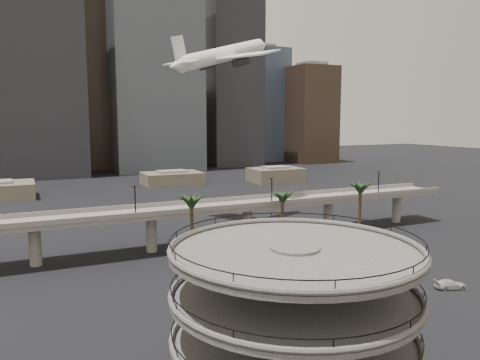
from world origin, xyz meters
name	(u,v)px	position (x,y,z in m)	size (l,w,h in m)	color
parking_ramp	(294,317)	(-13.00, -4.00, 9.84)	(22.20, 22.20, 17.35)	#4E4B49
overpass	(201,212)	(0.00, 55.00, 7.34)	(130.00, 9.30, 14.70)	slate
palm_trees	(282,196)	(14.02, 44.65, 11.43)	(42.40, 10.40, 14.00)	#49311F
low_buildings	(140,182)	(6.89, 142.30, 2.86)	(135.00, 27.50, 6.80)	brown
skyline	(121,84)	(15.11, 217.08, 45.63)	(269.00, 86.00, 124.75)	#817059
airborne_jet	(223,55)	(11.60, 70.24, 42.70)	(33.86, 31.10, 12.32)	white
car_a	(269,300)	(-2.51, 19.87, 0.83)	(1.96, 4.86, 1.66)	#BD3C1B
car_b	(320,302)	(4.05, 16.32, 0.74)	(1.56, 4.46, 1.47)	black
car_c	(450,284)	(27.49, 13.61, 0.72)	(2.03, 5.00, 1.45)	beige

